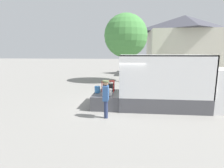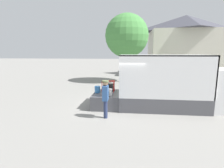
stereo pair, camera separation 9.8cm
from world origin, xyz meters
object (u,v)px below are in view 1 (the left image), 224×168
at_px(microwave, 107,92).
at_px(portable_generator, 108,87).
at_px(street_tree, 126,36).
at_px(box_truck, 191,92).
at_px(orange_bucket, 97,90).
at_px(worker_person, 106,95).

relative_size(microwave, portable_generator, 0.71).
height_order(portable_generator, street_tree, street_tree).
distance_m(box_truck, microwave, 4.46).
relative_size(orange_bucket, worker_person, 0.21).
bearing_deg(orange_bucket, microwave, -38.13).
height_order(box_truck, microwave, box_truck).
distance_m(box_truck, portable_generator, 4.50).
xyz_separation_m(orange_bucket, street_tree, (1.36, 8.65, 3.70)).
xyz_separation_m(portable_generator, orange_bucket, (-0.58, -0.40, -0.05)).
bearing_deg(portable_generator, microwave, -87.05).
height_order(microwave, portable_generator, portable_generator).
bearing_deg(microwave, street_tree, 85.41).
bearing_deg(microwave, orange_bucket, 141.87).
relative_size(orange_bucket, street_tree, 0.06).
distance_m(portable_generator, worker_person, 2.24).
xyz_separation_m(portable_generator, street_tree, (0.78, 8.25, 3.65)).
relative_size(microwave, street_tree, 0.07).
xyz_separation_m(worker_person, street_tree, (0.63, 10.49, 3.56)).
height_order(box_truck, street_tree, street_tree).
bearing_deg(microwave, portable_generator, 92.95).
bearing_deg(worker_person, portable_generator, 93.72).
xyz_separation_m(orange_bucket, worker_person, (0.73, -1.84, 0.14)).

